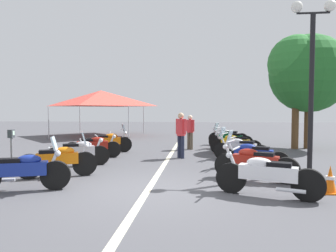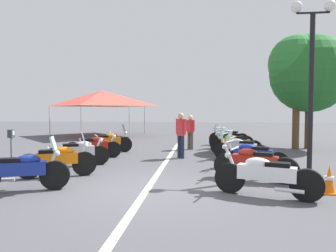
{
  "view_description": "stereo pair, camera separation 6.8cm",
  "coord_description": "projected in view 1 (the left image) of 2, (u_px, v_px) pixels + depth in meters",
  "views": [
    {
      "loc": [
        -6.88,
        -1.15,
        1.82
      ],
      "look_at": [
        4.56,
        0.0,
        1.23
      ],
      "focal_mm": 32.96,
      "sensor_mm": 36.0,
      "label": 1
    },
    {
      "loc": [
        -6.88,
        -1.22,
        1.82
      ],
      "look_at": [
        4.56,
        0.0,
        1.23
      ],
      "focal_mm": 32.96,
      "sensor_mm": 36.0,
      "label": 2
    }
  ],
  "objects": [
    {
      "name": "motorcycle_right_row_2",
      "position": [
        252.0,
        155.0,
        9.37
      ],
      "size": [
        0.98,
        2.02,
        1.19
      ],
      "rotation": [
        0.0,
        0.0,
        1.22
      ],
      "color": "black",
      "rests_on": "ground_plane"
    },
    {
      "name": "bystander_1",
      "position": [
        190.0,
        129.0,
        14.21
      ],
      "size": [
        0.4,
        0.41,
        1.59
      ],
      "rotation": [
        0.0,
        0.0,
        2.38
      ],
      "color": "brown",
      "rests_on": "ground_plane"
    },
    {
      "name": "ground_plane",
      "position": [
        148.0,
        190.0,
        7.05
      ],
      "size": [
        80.0,
        80.0,
        0.0
      ],
      "primitive_type": "plane",
      "color": "#4C4C51"
    },
    {
      "name": "motorcycle_right_row_1",
      "position": [
        255.0,
        163.0,
        7.94
      ],
      "size": [
        1.04,
        2.06,
        1.01
      ],
      "rotation": [
        0.0,
        0.0,
        1.17
      ],
      "color": "black",
      "rests_on": "ground_plane"
    },
    {
      "name": "motorcycle_left_row_4",
      "position": [
        108.0,
        142.0,
        13.14
      ],
      "size": [
        1.04,
        1.98,
        1.22
      ],
      "rotation": [
        0.0,
        0.0,
        -1.15
      ],
      "color": "black",
      "rests_on": "ground_plane"
    },
    {
      "name": "motorcycle_left_row_1",
      "position": [
        59.0,
        160.0,
        8.34
      ],
      "size": [
        1.02,
        1.97,
        1.22
      ],
      "rotation": [
        0.0,
        0.0,
        -1.16
      ],
      "color": "black",
      "rests_on": "ground_plane"
    },
    {
      "name": "bystander_2",
      "position": [
        181.0,
        132.0,
        11.62
      ],
      "size": [
        0.39,
        0.41,
        1.72
      ],
      "rotation": [
        0.0,
        0.0,
        5.52
      ],
      "color": "#1E2338",
      "rests_on": "ground_plane"
    },
    {
      "name": "motorcycle_left_row_0",
      "position": [
        22.0,
        170.0,
        6.89
      ],
      "size": [
        0.89,
        2.09,
        1.22
      ],
      "rotation": [
        0.0,
        0.0,
        -1.26
      ],
      "color": "black",
      "rests_on": "ground_plane"
    },
    {
      "name": "traffic_cone_2",
      "position": [
        330.0,
        180.0,
        6.74
      ],
      "size": [
        0.36,
        0.36,
        0.61
      ],
      "color": "orange",
      "rests_on": "ground_plane"
    },
    {
      "name": "motorcycle_left_row_2",
      "position": [
        78.0,
        152.0,
        9.99
      ],
      "size": [
        1.05,
        1.88,
        1.0
      ],
      "rotation": [
        0.0,
        0.0,
        -1.12
      ],
      "color": "black",
      "rests_on": "ground_plane"
    },
    {
      "name": "motorcycle_right_row_4",
      "position": [
        235.0,
        144.0,
        12.58
      ],
      "size": [
        0.99,
        2.03,
        0.99
      ],
      "rotation": [
        0.0,
        0.0,
        1.21
      ],
      "color": "black",
      "rests_on": "ground_plane"
    },
    {
      "name": "roadside_tree_1",
      "position": [
        309.0,
        74.0,
        14.48
      ],
      "size": [
        3.64,
        3.64,
        5.36
      ],
      "color": "brown",
      "rests_on": "ground_plane"
    },
    {
      "name": "event_tent",
      "position": [
        101.0,
        98.0,
        21.65
      ],
      "size": [
        5.72,
        5.72,
        3.2
      ],
      "color": "#E54C3F",
      "rests_on": "ground_plane"
    },
    {
      "name": "roadside_tree_0",
      "position": [
        296.0,
        64.0,
        14.34
      ],
      "size": [
        2.61,
        2.61,
        5.31
      ],
      "color": "brown",
      "rests_on": "ground_plane"
    },
    {
      "name": "motorcycle_right_row_6",
      "position": [
        228.0,
        137.0,
        15.81
      ],
      "size": [
        0.96,
        1.98,
        1.01
      ],
      "rotation": [
        0.0,
        0.0,
        1.21
      ],
      "color": "black",
      "rests_on": "ground_plane"
    },
    {
      "name": "lane_centre_stripe",
      "position": [
        165.0,
        163.0,
        10.56
      ],
      "size": [
        15.82,
        0.16,
        0.01
      ],
      "primitive_type": "cube",
      "color": "beige",
      "rests_on": "ground_plane"
    },
    {
      "name": "motorcycle_right_row_0",
      "position": [
        267.0,
        175.0,
        6.45
      ],
      "size": [
        0.99,
        2.12,
        1.01
      ],
      "rotation": [
        0.0,
        0.0,
        1.22
      ],
      "color": "black",
      "rests_on": "ground_plane"
    },
    {
      "name": "motorcycle_right_row_5",
      "position": [
        230.0,
        139.0,
        14.19
      ],
      "size": [
        1.04,
        1.98,
        1.23
      ],
      "rotation": [
        0.0,
        0.0,
        1.15
      ],
      "color": "black",
      "rests_on": "ground_plane"
    },
    {
      "name": "parking_meter",
      "position": [
        11.0,
        144.0,
        8.37
      ],
      "size": [
        0.19,
        0.15,
        1.29
      ],
      "rotation": [
        0.0,
        0.0,
        -1.45
      ],
      "color": "slate",
      "rests_on": "ground_plane"
    },
    {
      "name": "street_lamp_twin_globe",
      "position": [
        312.0,
        56.0,
        8.76
      ],
      "size": [
        0.32,
        1.22,
        4.91
      ],
      "color": "black",
      "rests_on": "ground_plane"
    },
    {
      "name": "motorcycle_right_row_3",
      "position": [
        240.0,
        148.0,
        11.07
      ],
      "size": [
        1.02,
        1.91,
        1.2
      ],
      "rotation": [
        0.0,
        0.0,
        1.16
      ],
      "color": "black",
      "rests_on": "ground_plane"
    },
    {
      "name": "motorcycle_left_row_3",
      "position": [
        93.0,
        146.0,
        11.72
      ],
      "size": [
        0.83,
        2.09,
        0.99
      ],
      "rotation": [
        0.0,
        0.0,
        -1.3
      ],
      "color": "black",
      "rests_on": "ground_plane"
    }
  ]
}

